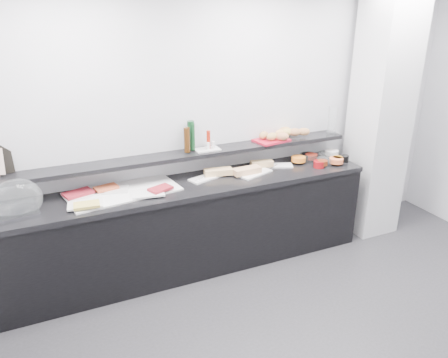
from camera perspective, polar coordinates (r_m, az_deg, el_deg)
name	(u,v)px	position (r m, az deg, el deg)	size (l,w,h in m)	color
back_wall	(242,122)	(4.51, 2.39, 7.39)	(5.00, 0.02, 2.70)	silver
column	(380,116)	(5.08, 19.71, 7.79)	(0.50, 0.50, 2.70)	silver
buffet_cabinet	(191,228)	(4.34, -4.39, -6.44)	(3.60, 0.60, 0.85)	black
counter_top	(189,186)	(4.14, -4.57, -0.95)	(3.62, 0.62, 0.05)	black
wall_shelf	(182,155)	(4.21, -5.48, 3.10)	(3.60, 0.25, 0.04)	black
cloche_base	(3,214)	(3.91, -26.88, -4.14)	(0.51, 0.34, 0.04)	#ACAFB3
cloche_dome	(17,199)	(3.87, -25.42, -2.43)	(0.39, 0.26, 0.34)	white
linen_runner	(124,192)	(4.03, -12.93, -1.67)	(0.97, 0.46, 0.01)	white
platter_meat_a	(83,194)	(4.05, -17.99, -1.83)	(0.33, 0.22, 0.01)	silver
food_meat_a	(78,193)	(4.02, -18.52, -1.78)	(0.24, 0.16, 0.02)	maroon
platter_salmon	(112,190)	(4.07, -14.46, -1.34)	(0.29, 0.20, 0.01)	white
food_salmon	(106,188)	(4.07, -15.13, -1.11)	(0.20, 0.13, 0.02)	#CE4F2A
platter_cheese	(85,204)	(3.84, -17.66, -3.14)	(0.29, 0.19, 0.01)	white
food_cheese	(87,205)	(3.77, -17.50, -3.24)	(0.21, 0.13, 0.02)	#D5BF53
platter_meat_b	(148,193)	(3.92, -9.94, -1.84)	(0.29, 0.19, 0.01)	white
food_meat_b	(161,189)	(3.95, -8.29, -1.25)	(0.20, 0.13, 0.02)	maroon
sandwich_plate_left	(205,178)	(4.24, -2.45, 0.14)	(0.33, 0.14, 0.01)	white
sandwich_food_left	(218,172)	(4.29, -0.75, 0.95)	(0.27, 0.11, 0.06)	#EABC7A
tongs_left	(201,179)	(4.20, -3.03, 0.06)	(0.01, 0.01, 0.16)	silver
sandwich_plate_mid	(255,173)	(4.37, 4.05, 0.76)	(0.37, 0.16, 0.01)	white
sandwich_food_mid	(247,171)	(4.33, 2.99, 1.10)	(0.28, 0.11, 0.06)	tan
tongs_mid	(246,174)	(4.31, 2.95, 0.64)	(0.01, 0.01, 0.16)	silver
sandwich_plate_right	(277,165)	(4.60, 7.00, 1.77)	(0.31, 0.13, 0.01)	white
sandwich_food_right	(262,164)	(4.53, 4.96, 2.01)	(0.23, 0.09, 0.06)	tan
tongs_right	(273,167)	(4.53, 6.46, 1.61)	(0.01, 0.01, 0.16)	#A9AAAF
bowl_glass_fruit	(308,157)	(4.82, 10.95, 2.82)	(0.19, 0.19, 0.07)	white
fill_glass_fruit	(298,159)	(4.71, 9.70, 2.59)	(0.15, 0.15, 0.05)	orange
bowl_black_jam	(308,157)	(4.83, 10.88, 2.87)	(0.14, 0.14, 0.07)	black
fill_black_jam	(311,156)	(4.82, 11.32, 2.92)	(0.13, 0.13, 0.05)	#60170D
bowl_glass_cream	(326,156)	(4.91, 13.19, 2.97)	(0.17, 0.17, 0.07)	white
fill_glass_cream	(332,152)	(5.00, 13.88, 3.39)	(0.15, 0.15, 0.05)	white
bowl_red_jam	(319,164)	(4.63, 12.30, 1.91)	(0.11, 0.11, 0.07)	maroon
fill_red_jam	(323,163)	(4.65, 12.74, 2.09)	(0.10, 0.10, 0.05)	#60220D
bowl_glass_salmon	(324,162)	(4.72, 12.94, 2.23)	(0.15, 0.15, 0.07)	white
fill_glass_salmon	(336,160)	(4.75, 14.44, 2.36)	(0.15, 0.15, 0.05)	#F8713C
bowl_black_fruit	(344,158)	(4.87, 15.39, 2.60)	(0.10, 0.10, 0.07)	black
fill_black_fruit	(338,159)	(4.80, 14.61, 2.54)	(0.11, 0.11, 0.05)	orange
condiment_tray	(207,149)	(4.28, -2.22, 3.89)	(0.24, 0.15, 0.01)	silver
bottle_green_a	(192,137)	(4.22, -4.15, 5.52)	(0.05, 0.05, 0.26)	#0F3A1A
bottle_brown	(187,140)	(4.16, -4.87, 5.11)	(0.06, 0.06, 0.24)	#3D220B
bottle_green_b	(191,135)	(4.24, -4.34, 5.74)	(0.07, 0.07, 0.28)	#0E3519
bottle_hot	(208,140)	(4.26, -2.05, 5.16)	(0.04, 0.04, 0.18)	#AA1D0C
shaker_salt	(213,145)	(4.28, -1.39, 4.48)	(0.03, 0.03, 0.07)	silver
shaker_pepper	(208,146)	(4.25, -2.08, 4.34)	(0.03, 0.03, 0.07)	white
bread_tray	(271,140)	(4.59, 6.20, 5.06)	(0.35, 0.24, 0.02)	#B7132A
bread_roll_nw	(264,135)	(4.57, 5.22, 5.71)	(0.12, 0.08, 0.08)	#AD7942
bread_roll_n	(285,131)	(4.77, 7.95, 6.27)	(0.15, 0.10, 0.08)	#AE7A42
bread_roll_ne	(287,132)	(4.72, 8.23, 6.08)	(0.15, 0.10, 0.08)	tan
bread_roll_sw	(272,136)	(4.54, 6.30, 5.54)	(0.14, 0.09, 0.08)	#B08443
bread_roll_s	(282,137)	(4.55, 7.64, 5.52)	(0.13, 0.09, 0.08)	#B36E44
bread_roll_se	(304,132)	(4.77, 10.37, 6.11)	(0.13, 0.08, 0.08)	#AE7242
bread_roll_midw	(280,133)	(4.66, 7.32, 5.94)	(0.12, 0.08, 0.08)	tan
bread_roll_mide	(295,132)	(4.73, 9.22, 6.07)	(0.14, 0.09, 0.08)	#AD6F42
carafe	(332,121)	(4.92, 13.96, 7.39)	(0.10, 0.10, 0.30)	white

